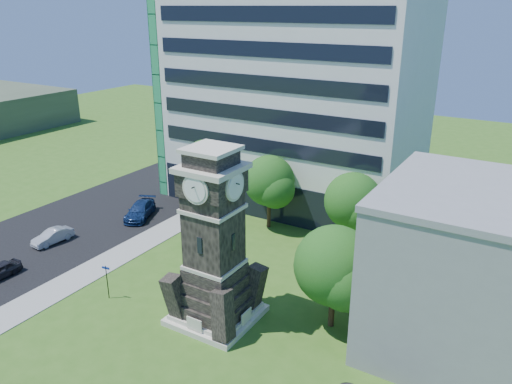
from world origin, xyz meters
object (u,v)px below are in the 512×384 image
Objects in this scene: street_sign at (107,278)px; car_street_mid at (53,236)px; clock_tower at (214,249)px; park_bench at (196,311)px; car_street_north at (140,210)px.

car_street_mid is at bearing 151.21° from street_sign.
park_bench is at bearing -147.58° from clock_tower.
clock_tower reaches higher than park_bench.
car_street_mid is 18.54m from park_bench.
car_street_north is (2.72, 8.46, 0.13)m from car_street_mid.
clock_tower is 4.56× the size of street_sign.
car_street_mid is 8.89m from car_street_north.
street_sign reaches higher than park_bench.
clock_tower is 20.18m from car_street_mid.
clock_tower is at bearing 4.87° from street_sign.
street_sign is at bearing -165.59° from clock_tower.
car_street_mid is at bearing 174.52° from park_bench.
street_sign is (8.60, -12.42, 0.93)m from car_street_north.
park_bench is (15.63, -11.06, -0.22)m from car_street_north.
street_sign is (-7.04, -1.36, 1.15)m from park_bench.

